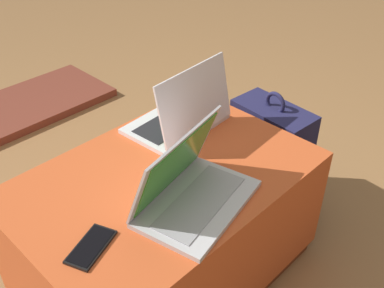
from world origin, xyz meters
name	(u,v)px	position (x,y,z in m)	size (l,w,h in m)	color
ground_plane	(169,271)	(0.00, 0.00, 0.00)	(14.00, 14.00, 0.00)	#9E7042
ottoman	(167,226)	(0.00, 0.00, 0.23)	(0.94, 0.64, 0.46)	maroon
laptop_near	(191,189)	(-0.03, -0.15, 0.51)	(0.40, 0.30, 0.23)	silver
laptop_far	(182,116)	(0.22, 0.15, 0.51)	(0.36, 0.26, 0.25)	silver
cell_phone	(91,247)	(-0.34, -0.09, 0.47)	(0.16, 0.12, 0.01)	black
backpack	(270,156)	(0.59, -0.01, 0.22)	(0.23, 0.33, 0.53)	#23234C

